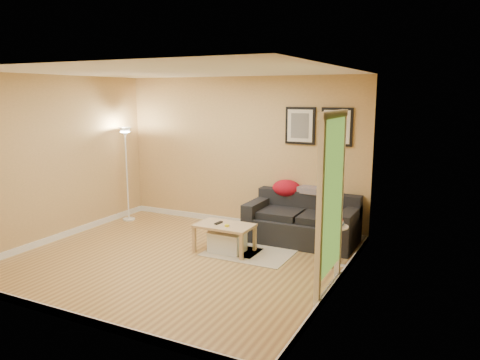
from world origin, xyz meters
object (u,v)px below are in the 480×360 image
(sofa, at_px, (302,219))
(side_table, at_px, (334,245))
(book_stack, at_px, (335,223))
(storage_bin, at_px, (227,242))
(floor_lamp, at_px, (127,177))
(coffee_table, at_px, (225,238))

(sofa, bearing_deg, side_table, -46.28)
(sofa, bearing_deg, book_stack, -46.51)
(storage_bin, bearing_deg, side_table, 6.73)
(storage_bin, relative_size, floor_lamp, 0.30)
(coffee_table, distance_m, side_table, 1.60)
(coffee_table, relative_size, storage_bin, 1.64)
(sofa, height_order, storage_bin, sofa)
(coffee_table, xyz_separation_m, storage_bin, (0.04, 0.00, -0.05))
(sofa, height_order, coffee_table, sofa)
(book_stack, bearing_deg, sofa, 115.27)
(book_stack, distance_m, floor_lamp, 4.07)
(coffee_table, height_order, storage_bin, coffee_table)
(storage_bin, distance_m, book_stack, 1.62)
(side_table, xyz_separation_m, floor_lamp, (-4.02, 0.56, 0.54))
(sofa, xyz_separation_m, coffee_table, (-0.86, -0.95, -0.17))
(book_stack, bearing_deg, side_table, 63.92)
(floor_lamp, bearing_deg, sofa, 3.40)
(coffee_table, relative_size, floor_lamp, 0.49)
(storage_bin, bearing_deg, sofa, 48.92)
(side_table, bearing_deg, floor_lamp, 172.01)
(coffee_table, distance_m, storage_bin, 0.07)
(side_table, height_order, book_stack, book_stack)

